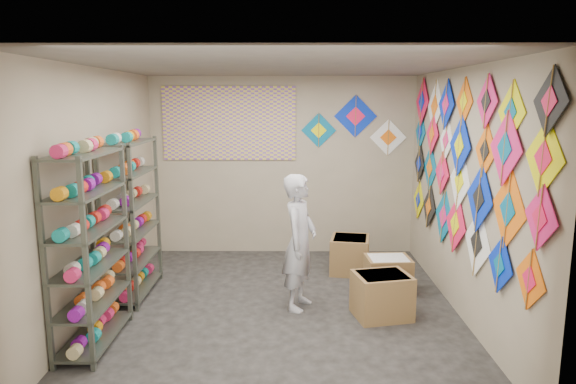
{
  "coord_description": "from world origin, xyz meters",
  "views": [
    {
      "loc": [
        0.14,
        -5.53,
        2.35
      ],
      "look_at": [
        0.1,
        0.3,
        1.3
      ],
      "focal_mm": 32.0,
      "sensor_mm": 36.0,
      "label": 1
    }
  ],
  "objects_px": {
    "shopkeeper": "(300,242)",
    "carton_c": "(350,255)",
    "shelf_rack_front": "(90,249)",
    "carton_b": "(388,275)",
    "carton_a": "(382,296)",
    "shelf_rack_back": "(132,218)"
  },
  "relations": [
    {
      "from": "shopkeeper",
      "to": "carton_c",
      "type": "bearing_deg",
      "value": -11.4
    },
    {
      "from": "shelf_rack_front",
      "to": "carton_b",
      "type": "height_order",
      "value": "shelf_rack_front"
    },
    {
      "from": "carton_a",
      "to": "carton_b",
      "type": "distance_m",
      "value": 0.78
    },
    {
      "from": "shopkeeper",
      "to": "carton_b",
      "type": "xyz_separation_m",
      "value": [
        1.1,
        0.49,
        -0.55
      ]
    },
    {
      "from": "shelf_rack_front",
      "to": "shelf_rack_back",
      "type": "height_order",
      "value": "same"
    },
    {
      "from": "shelf_rack_front",
      "to": "carton_c",
      "type": "relative_size",
      "value": 3.38
    },
    {
      "from": "shelf_rack_back",
      "to": "carton_a",
      "type": "height_order",
      "value": "shelf_rack_back"
    },
    {
      "from": "carton_b",
      "to": "carton_c",
      "type": "height_order",
      "value": "carton_c"
    },
    {
      "from": "shelf_rack_front",
      "to": "carton_c",
      "type": "xyz_separation_m",
      "value": [
        2.73,
        2.13,
        -0.7
      ]
    },
    {
      "from": "shelf_rack_back",
      "to": "carton_b",
      "type": "relative_size",
      "value": 3.55
    },
    {
      "from": "carton_b",
      "to": "carton_c",
      "type": "relative_size",
      "value": 0.95
    },
    {
      "from": "shelf_rack_back",
      "to": "carton_c",
      "type": "relative_size",
      "value": 3.38
    },
    {
      "from": "shelf_rack_front",
      "to": "shelf_rack_back",
      "type": "distance_m",
      "value": 1.3
    },
    {
      "from": "carton_b",
      "to": "carton_c",
      "type": "xyz_separation_m",
      "value": [
        -0.39,
        0.74,
        0.03
      ]
    },
    {
      "from": "shelf_rack_back",
      "to": "carton_a",
      "type": "relative_size",
      "value": 3.27
    },
    {
      "from": "carton_c",
      "to": "shelf_rack_back",
      "type": "bearing_deg",
      "value": -153.35
    },
    {
      "from": "shelf_rack_front",
      "to": "shelf_rack_back",
      "type": "xyz_separation_m",
      "value": [
        0.0,
        1.3,
        0.0
      ]
    },
    {
      "from": "shelf_rack_back",
      "to": "shopkeeper",
      "type": "xyz_separation_m",
      "value": [
        2.01,
        -0.4,
        -0.18
      ]
    },
    {
      "from": "shopkeeper",
      "to": "carton_c",
      "type": "relative_size",
      "value": 2.75
    },
    {
      "from": "shelf_rack_back",
      "to": "carton_b",
      "type": "bearing_deg",
      "value": 1.61
    },
    {
      "from": "carton_c",
      "to": "carton_b",
      "type": "bearing_deg",
      "value": -52.7
    },
    {
      "from": "carton_b",
      "to": "shelf_rack_back",
      "type": "bearing_deg",
      "value": 178.08
    }
  ]
}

